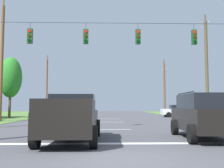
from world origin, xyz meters
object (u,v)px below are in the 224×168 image
object	(u,v)px
distant_car_crossing_white	(179,111)
utility_pole_far_left	(47,86)
tree_roadside_right	(11,78)
distant_car_oncoming	(203,112)
pickup_truck	(72,118)
utility_pole_mid_left	(2,60)
suv_black	(204,115)
utility_pole_far_right	(164,87)
overhead_signal_span	(111,63)
utility_pole_mid_right	(207,69)

from	to	relation	value
distant_car_crossing_white	utility_pole_far_left	distance (m)	21.63
tree_roadside_right	distant_car_oncoming	bearing A→B (deg)	-9.68
pickup_truck	utility_pole_far_left	bearing A→B (deg)	104.13
pickup_truck	utility_pole_mid_left	world-z (taller)	utility_pole_mid_left
distant_car_crossing_white	utility_pole_far_left	world-z (taller)	utility_pole_far_left
suv_black	utility_pole_far_left	bearing A→B (deg)	113.76
utility_pole_far_right	distant_car_oncoming	bearing A→B (deg)	-87.77
utility_pole_far_right	utility_pole_mid_left	distance (m)	26.37
distant_car_oncoming	utility_pole_far_left	size ratio (longest dim) A/B	0.45
utility_pole_mid_left	utility_pole_far_left	xyz separation A→B (m)	(0.05, 18.88, -1.00)
pickup_truck	utility_pole_far_left	distance (m)	33.36
utility_pole_far_right	tree_roadside_right	size ratio (longest dim) A/B	1.28
overhead_signal_span	distant_car_oncoming	distance (m)	14.87
utility_pole_mid_right	utility_pole_mid_left	distance (m)	19.45
distant_car_oncoming	utility_pole_far_right	world-z (taller)	utility_pole_far_right
distant_car_crossing_white	utility_pole_mid_right	distance (m)	8.98
suv_black	distant_car_crossing_white	distance (m)	22.04
overhead_signal_span	tree_roadside_right	distance (m)	18.28
distant_car_oncoming	utility_pole_far_left	world-z (taller)	utility_pole_far_left
overhead_signal_span	utility_pole_far_left	bearing A→B (deg)	110.34
utility_pole_mid_right	utility_pole_far_right	distance (m)	17.20
suv_black	utility_pole_mid_right	xyz separation A→B (m)	(5.48, 13.60, 3.95)
utility_pole_mid_right	tree_roadside_right	distance (m)	21.63
distant_car_oncoming	overhead_signal_span	bearing A→B (deg)	-132.54
suv_black	distant_car_crossing_white	size ratio (longest dim) A/B	1.12
distant_car_oncoming	tree_roadside_right	bearing A→B (deg)	170.32
suv_black	utility_pole_mid_right	bearing A→B (deg)	68.06
tree_roadside_right	distant_car_crossing_white	bearing A→B (deg)	6.42
overhead_signal_span	distant_car_oncoming	xyz separation A→B (m)	(9.80, 10.68, -3.35)
suv_black	distant_car_oncoming	distance (m)	16.64
overhead_signal_span	utility_pole_far_right	world-z (taller)	utility_pole_far_right
pickup_truck	distant_car_crossing_white	xyz separation A→B (m)	(10.65, 22.08, -0.18)
distant_car_crossing_white	tree_roadside_right	world-z (taller)	tree_roadside_right
suv_black	utility_pole_far_right	bearing A→B (deg)	80.45
overhead_signal_span	suv_black	size ratio (longest dim) A/B	3.81
overhead_signal_span	suv_black	bearing A→B (deg)	-50.77
pickup_truck	suv_black	distance (m)	5.83
pickup_truck	distant_car_oncoming	bearing A→B (deg)	54.44
utility_pole_far_left	utility_pole_mid_left	bearing A→B (deg)	-90.15
tree_roadside_right	suv_black	bearing A→B (deg)	-51.29
suv_black	utility_pole_mid_right	world-z (taller)	utility_pole_mid_right
utility_pole_mid_left	tree_roadside_right	bearing A→B (deg)	102.61
distant_car_crossing_white	suv_black	bearing A→B (deg)	-102.71
utility_pole_far_right	utility_pole_mid_left	xyz separation A→B (m)	(-19.12, -18.11, 1.20)
utility_pole_mid_right	utility_pole_far_right	bearing A→B (deg)	90.99
utility_pole_far_right	utility_pole_mid_left	size ratio (longest dim) A/B	0.79
utility_pole_mid_left	pickup_truck	bearing A→B (deg)	-58.45
pickup_truck	distant_car_crossing_white	distance (m)	24.52
utility_pole_far_right	tree_roadside_right	world-z (taller)	utility_pole_far_right
utility_pole_mid_right	tree_roadside_right	size ratio (longest dim) A/B	1.47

